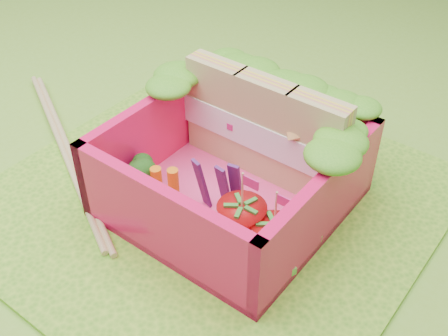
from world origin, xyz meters
The scene contains 13 objects.
ground centered at (0.00, 0.00, 0.00)m, with size 14.00×14.00×0.00m, color #80B934.
placemat centered at (0.00, 0.00, 0.01)m, with size 2.60×2.60×0.03m, color #59A625.
bento_floor centered at (0.12, 0.05, 0.06)m, with size 1.30×1.30×0.05m, color #FF418B.
bento_box centered at (0.12, 0.05, 0.31)m, with size 1.30×1.30×0.55m.
lettuce_ruffle centered at (0.12, 0.52, 0.64)m, with size 1.43×0.77×0.11m.
sandwich_stack centered at (0.12, 0.39, 0.42)m, with size 1.24×0.18×0.68m.
broccoli centered at (-0.36, -0.27, 0.25)m, with size 0.31×0.31×0.24m.
carrot_sticks centered at (-0.16, -0.24, 0.22)m, with size 0.17×0.11×0.28m.
purple_wedges centered at (0.14, -0.09, 0.27)m, with size 0.25×0.14×0.38m.
strawberry_left centered at (0.40, -0.23, 0.23)m, with size 0.28×0.28×0.52m.
strawberry_right centered at (0.60, -0.22, 0.21)m, with size 0.25×0.25×0.49m.
snap_peas centered at (0.37, -0.21, 0.11)m, with size 0.99×0.55×0.05m.
chopsticks centered at (-1.12, -0.24, 0.05)m, with size 2.01×1.06×0.04m.
Camera 1 is at (1.68, -2.06, 2.46)m, focal length 45.00 mm.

